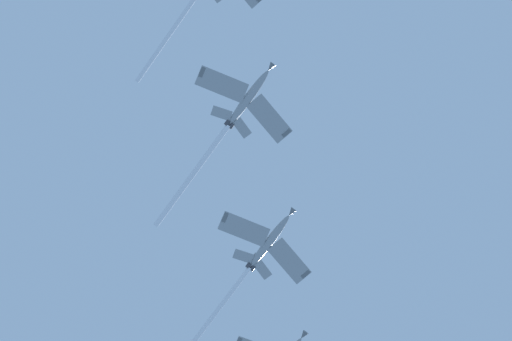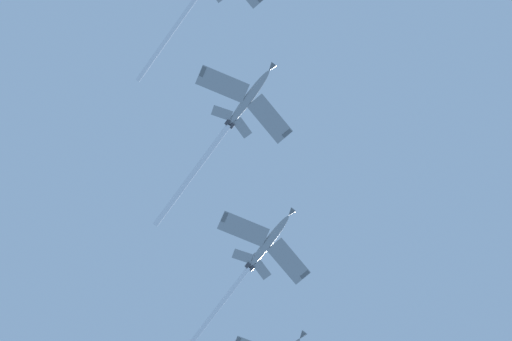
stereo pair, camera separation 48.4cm
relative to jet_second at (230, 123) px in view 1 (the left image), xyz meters
name	(u,v)px [view 1 (the left image)]	position (x,y,z in m)	size (l,w,h in m)	color
jet_second	(230,123)	(0.00, 0.00, 0.00)	(27.63, 26.65, 8.60)	gray
jet_third	(253,263)	(0.40, -25.82, -4.36)	(28.07, 26.75, 8.92)	gray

